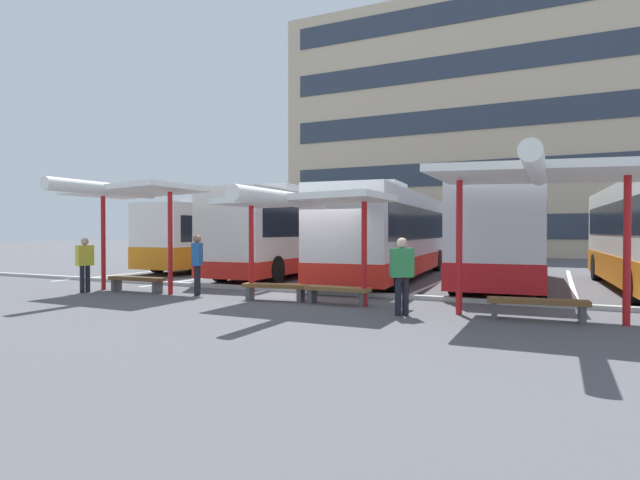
% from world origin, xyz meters
% --- Properties ---
extents(ground_plane, '(160.00, 160.00, 0.00)m').
position_xyz_m(ground_plane, '(0.00, 0.00, 0.00)').
color(ground_plane, '#515156').
extents(terminal_building, '(30.34, 13.53, 22.91)m').
position_xyz_m(terminal_building, '(0.03, 32.71, 10.10)').
color(terminal_building, '#C6B293').
rests_on(terminal_building, ground).
extents(coach_bus_0, '(2.60, 10.36, 3.44)m').
position_xyz_m(coach_bus_0, '(-9.04, 8.24, 1.56)').
color(coach_bus_0, silver).
rests_on(coach_bus_0, ground).
extents(coach_bus_1, '(3.23, 12.18, 3.76)m').
position_xyz_m(coach_bus_1, '(-4.30, 7.00, 1.78)').
color(coach_bus_1, silver).
rests_on(coach_bus_1, ground).
extents(coach_bus_2, '(3.40, 12.43, 3.65)m').
position_xyz_m(coach_bus_2, '(0.13, 6.47, 1.70)').
color(coach_bus_2, silver).
rests_on(coach_bus_2, ground).
extents(coach_bus_3, '(2.97, 10.25, 3.54)m').
position_xyz_m(coach_bus_3, '(4.40, 5.83, 1.64)').
color(coach_bus_3, silver).
rests_on(coach_bus_3, ground).
extents(lane_stripe_0, '(0.16, 14.00, 0.01)m').
position_xyz_m(lane_stripe_0, '(-10.95, 6.95, 0.00)').
color(lane_stripe_0, white).
rests_on(lane_stripe_0, ground).
extents(lane_stripe_1, '(0.16, 14.00, 0.01)m').
position_xyz_m(lane_stripe_1, '(-6.57, 6.95, 0.00)').
color(lane_stripe_1, white).
rests_on(lane_stripe_1, ground).
extents(lane_stripe_2, '(0.16, 14.00, 0.01)m').
position_xyz_m(lane_stripe_2, '(-2.19, 6.95, 0.00)').
color(lane_stripe_2, white).
rests_on(lane_stripe_2, ground).
extents(lane_stripe_3, '(0.16, 14.00, 0.01)m').
position_xyz_m(lane_stripe_3, '(2.19, 6.95, 0.00)').
color(lane_stripe_3, white).
rests_on(lane_stripe_3, ground).
extents(lane_stripe_4, '(0.16, 14.00, 0.01)m').
position_xyz_m(lane_stripe_4, '(6.57, 6.95, 0.00)').
color(lane_stripe_4, white).
rests_on(lane_stripe_4, ground).
extents(waiting_shelter_0, '(3.75, 4.36, 3.27)m').
position_xyz_m(waiting_shelter_0, '(-5.66, -1.38, 3.02)').
color(waiting_shelter_0, red).
rests_on(waiting_shelter_0, ground).
extents(bench_0, '(1.97, 0.44, 0.45)m').
position_xyz_m(bench_0, '(-5.66, -1.09, 0.34)').
color(bench_0, brown).
rests_on(bench_0, ground).
extents(waiting_shelter_1, '(4.30, 4.50, 2.83)m').
position_xyz_m(waiting_shelter_1, '(0.13, -1.26, 2.62)').
color(waiting_shelter_1, red).
rests_on(waiting_shelter_1, ground).
extents(bench_1, '(1.81, 0.65, 0.45)m').
position_xyz_m(bench_1, '(-0.77, -1.00, 0.34)').
color(bench_1, brown).
rests_on(bench_1, ground).
extents(bench_2, '(1.73, 0.43, 0.45)m').
position_xyz_m(bench_2, '(1.03, -0.94, 0.34)').
color(bench_2, brown).
rests_on(bench_2, ground).
extents(waiting_shelter_2, '(4.23, 5.16, 3.23)m').
position_xyz_m(waiting_shelter_2, '(5.73, -1.50, 3.01)').
color(waiting_shelter_2, red).
rests_on(waiting_shelter_2, ground).
extents(bench_3, '(2.02, 0.62, 0.45)m').
position_xyz_m(bench_3, '(5.73, -1.30, 0.34)').
color(bench_3, brown).
rests_on(bench_3, ground).
extents(platform_kerb, '(44.00, 0.24, 0.12)m').
position_xyz_m(platform_kerb, '(0.00, 0.84, 0.06)').
color(platform_kerb, '#ADADA8').
rests_on(platform_kerb, ground).
extents(waiting_passenger_0, '(0.33, 0.52, 1.66)m').
position_xyz_m(waiting_passenger_0, '(-6.91, -1.92, 0.96)').
color(waiting_passenger_0, black).
rests_on(waiting_passenger_0, ground).
extents(waiting_passenger_1, '(0.41, 0.55, 1.76)m').
position_xyz_m(waiting_passenger_1, '(-3.39, -0.99, 1.03)').
color(waiting_passenger_1, black).
rests_on(waiting_passenger_1, ground).
extents(waiting_passenger_2, '(0.53, 0.47, 1.72)m').
position_xyz_m(waiting_passenger_2, '(2.99, -1.91, 1.00)').
color(waiting_passenger_2, black).
rests_on(waiting_passenger_2, ground).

